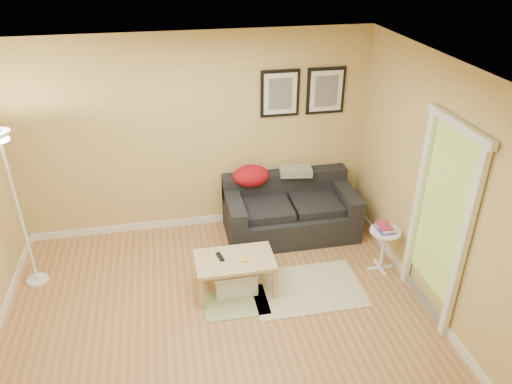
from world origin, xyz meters
TOP-DOWN VIEW (x-y plane):
  - floor at (0.00, 0.00)m, footprint 4.50×4.50m
  - ceiling at (0.00, 0.00)m, footprint 4.50×4.50m
  - wall_back at (0.00, 2.00)m, footprint 4.50×0.00m
  - wall_right at (2.25, 0.00)m, footprint 0.00×4.00m
  - baseboard_back at (0.00, 1.99)m, footprint 4.50×0.02m
  - baseboard_right at (2.24, 0.00)m, footprint 0.02×4.00m
  - sofa at (1.15, 1.53)m, footprint 1.70×0.90m
  - red_throw at (0.67, 1.80)m, footprint 0.48×0.36m
  - plaid_throw at (1.28, 1.81)m, footprint 0.45×0.32m
  - framed_print_left at (1.08, 1.98)m, footprint 0.50×0.04m
  - framed_print_right at (1.68, 1.98)m, footprint 0.50×0.04m
  - area_rug at (1.04, 0.35)m, footprint 1.25×0.85m
  - green_runner at (0.21, 0.27)m, footprint 0.70×0.50m
  - coffee_table at (0.24, 0.50)m, footprint 0.90×0.58m
  - remote_control at (0.09, 0.55)m, footprint 0.08×0.17m
  - tape_roll at (0.33, 0.43)m, footprint 0.07×0.07m
  - storage_bin at (0.24, 0.51)m, footprint 0.48×0.35m
  - side_table at (2.02, 0.55)m, footprint 0.36×0.36m
  - book_stack at (2.01, 0.56)m, footprint 0.18×0.23m
  - floor_lamp at (-2.00, 1.10)m, footprint 0.24×0.24m
  - doorway at (2.20, -0.15)m, footprint 0.12×1.01m

SIDE VIEW (x-z plane):
  - floor at x=0.00m, z-range 0.00..0.00m
  - area_rug at x=1.04m, z-range 0.00..0.01m
  - green_runner at x=0.21m, z-range 0.00..0.01m
  - baseboard_back at x=0.00m, z-range 0.00..0.10m
  - baseboard_right at x=2.24m, z-range 0.00..0.10m
  - storage_bin at x=0.24m, z-range 0.00..0.30m
  - coffee_table at x=0.24m, z-range 0.00..0.43m
  - side_table at x=2.02m, z-range 0.00..0.55m
  - sofa at x=1.15m, z-range 0.00..0.75m
  - remote_control at x=0.09m, z-range 0.43..0.45m
  - tape_roll at x=0.33m, z-range 0.43..0.46m
  - book_stack at x=2.01m, z-range 0.55..0.62m
  - red_throw at x=0.67m, z-range 0.63..0.91m
  - plaid_throw at x=1.28m, z-range 0.73..0.83m
  - floor_lamp at x=-2.00m, z-range -0.05..1.83m
  - doorway at x=2.20m, z-range -0.04..2.09m
  - wall_back at x=0.00m, z-range -0.95..3.55m
  - wall_right at x=2.25m, z-range -0.70..3.30m
  - framed_print_left at x=1.08m, z-range 1.50..2.10m
  - framed_print_right at x=1.68m, z-range 1.50..2.10m
  - ceiling at x=0.00m, z-range 2.60..2.60m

